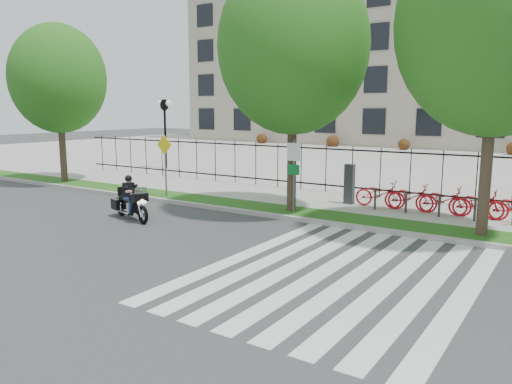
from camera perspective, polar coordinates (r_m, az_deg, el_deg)
The scene contains 16 objects.
ground at distance 14.16m, azimuth -8.54°, elevation -5.70°, with size 120.00×120.00×0.00m, color #363638.
curb at distance 17.31m, azimuth 0.57°, elevation -2.53°, with size 60.00×0.20×0.15m, color #9C9A93.
grass_verge at distance 18.02m, azimuth 2.05°, elevation -2.06°, with size 60.00×1.50×0.15m, color #235515.
sidewalk at distance 20.15m, azimuth 5.77°, elevation -0.86°, with size 60.00×3.50×0.15m, color #ACA9A1.
plaza at distance 36.48m, azimuth 18.78°, elevation 3.29°, with size 80.00×34.00×0.10m, color #ACA9A1.
crosswalk_stripes at distance 11.62m, azimuth 9.69°, elevation -9.12°, with size 5.70×8.00×0.01m, color silver, non-canonical shape.
iron_fence at distance 21.54m, azimuth 7.99°, elevation 2.66°, with size 30.00×0.06×2.00m, color black, non-canonical shape.
office_building at distance 56.14m, azimuth 24.79°, elevation 15.10°, with size 60.00×21.90×20.15m.
lamp_post_left at distance 30.64m, azimuth -10.39°, elevation 8.47°, with size 1.06×0.70×4.25m.
street_tree_0 at distance 26.12m, azimuth -21.67°, elevation 11.92°, with size 4.50×4.50×7.53m.
street_tree_1 at distance 17.40m, azimuth 4.26°, elevation 16.23°, with size 5.12×5.12×8.54m.
street_tree_2 at distance 15.40m, azimuth 25.87°, elevation 17.14°, with size 5.36×5.36×8.92m.
bike_share_station at distance 17.90m, azimuth 22.09°, elevation -1.00°, with size 7.80×0.86×1.50m.
sign_pole_regulatory at distance 16.93m, azimuth 4.33°, elevation 2.88°, with size 0.50×0.09×2.50m.
sign_pole_warning at distance 20.48m, azimuth -10.36°, elevation 3.91°, with size 0.78×0.09×2.49m.
motorcycle_rider at distance 17.24m, azimuth -14.09°, elevation -1.10°, with size 2.26×1.09×1.80m.
Camera 1 is at (9.21, -10.11, 3.69)m, focal length 35.00 mm.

